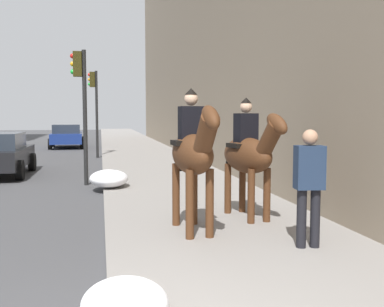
# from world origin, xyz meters

# --- Properties ---
(mounted_horse_near) EXTENTS (2.15, 0.67, 2.33)m
(mounted_horse_near) POSITION_xyz_m (3.93, -1.41, 1.43)
(mounted_horse_near) COLOR #4C2B16
(mounted_horse_near) RESTS_ON sidewalk_slab
(mounted_horse_far) EXTENTS (2.14, 0.84, 2.22)m
(mounted_horse_far) POSITION_xyz_m (4.71, -2.61, 1.33)
(mounted_horse_far) COLOR #4C2B16
(mounted_horse_far) RESTS_ON sidewalk_slab
(pedestrian_greeting) EXTENTS (0.31, 0.43, 1.70)m
(pedestrian_greeting) POSITION_xyz_m (2.77, -2.86, 1.10)
(pedestrian_greeting) COLOR black
(pedestrian_greeting) RESTS_ON sidewalk_slab
(car_near_lane) EXTENTS (4.07, 2.14, 1.44)m
(car_near_lane) POSITION_xyz_m (25.51, 2.09, 0.74)
(car_near_lane) COLOR navy
(car_near_lane) RESTS_ON ground
(traffic_light_near_curb) EXTENTS (0.20, 0.44, 3.85)m
(traffic_light_near_curb) POSITION_xyz_m (10.12, 0.56, 2.58)
(traffic_light_near_curb) COLOR black
(traffic_light_near_curb) RESTS_ON ground
(traffic_light_far_curb) EXTENTS (0.20, 0.44, 4.07)m
(traffic_light_far_curb) POSITION_xyz_m (18.60, 0.29, 2.72)
(traffic_light_far_curb) COLOR black
(traffic_light_far_curb) RESTS_ON ground
(snow_pile_near) EXTENTS (1.05, 0.80, 0.36)m
(snow_pile_near) POSITION_xyz_m (0.92, -0.15, 0.30)
(snow_pile_near) COLOR white
(snow_pile_near) RESTS_ON sidewalk_slab
(snow_pile_far) EXTENTS (1.32, 1.01, 0.46)m
(snow_pile_far) POSITION_xyz_m (8.90, -0.15, 0.35)
(snow_pile_far) COLOR white
(snow_pile_far) RESTS_ON sidewalk_slab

